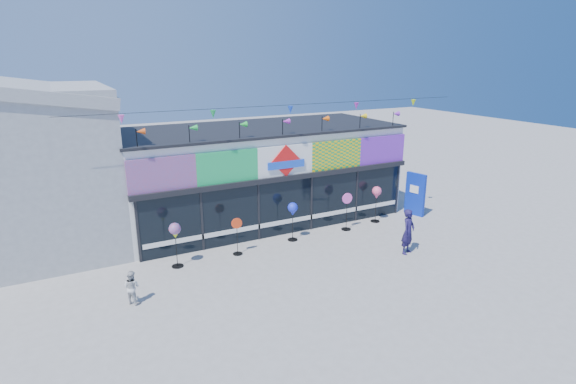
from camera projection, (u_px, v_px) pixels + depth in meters
ground at (330, 266)px, 15.64m from camera, size 80.00×80.00×0.00m
kite_shop at (260, 173)px, 20.12m from camera, size 16.00×5.70×5.31m
blue_sign at (415, 194)px, 20.57m from camera, size 0.37×0.99×1.97m
spinner_0 at (175, 232)px, 15.27m from camera, size 0.41×0.41×1.61m
spinner_1 at (237, 235)px, 16.41m from camera, size 0.40×0.36×1.41m
spinner_2 at (293, 210)px, 17.56m from camera, size 0.40×0.40×1.57m
spinner_3 at (347, 210)px, 18.78m from camera, size 0.45×0.41×1.61m
spinner_4 at (377, 194)px, 19.58m from camera, size 0.41×0.41×1.62m
adult_man at (408, 232)px, 16.48m from camera, size 0.73×0.62×1.71m
child at (132, 287)px, 13.16m from camera, size 0.55×0.56×1.03m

